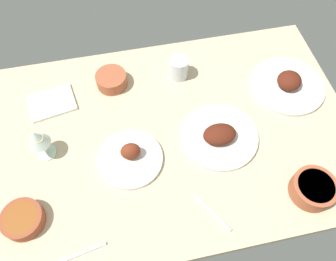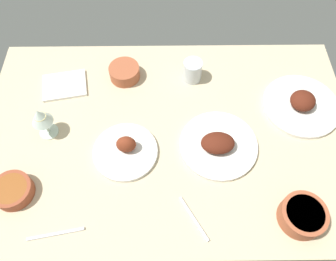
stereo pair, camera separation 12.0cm
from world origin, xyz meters
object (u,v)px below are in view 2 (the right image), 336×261
Objects in this scene: fork_loose at (194,219)px; plate_near_viewer at (218,144)px; bowl_soup at (13,190)px; folded_napkin at (65,85)px; bowl_cream at (124,72)px; wine_glass at (40,118)px; plate_far_side at (126,150)px; water_tumbler at (193,71)px; spoon_loose at (56,234)px; bowl_sauce at (303,215)px; plate_center_main at (301,104)px.

plate_near_viewer is at bearing -51.72° from fork_loose.
bowl_soup is 46.49cm from folded_napkin.
wine_glass is (26.90, 26.47, 6.97)cm from bowl_cream.
plate_far_side is 1.66× the size of wine_glass.
plate_far_side is 31.57cm from wine_glass.
folded_napkin is at bearing 4.23° from water_tumbler.
bowl_soup is 0.80× the size of fork_loose.
plate_far_side is 2.56× the size of water_tumbler.
wine_glass is at bearing -87.29° from spoon_loose.
plate_near_viewer is at bearing -47.59° from bowl_sauce.
plate_far_side is 1.30× the size of spoon_loose.
bowl_sauce is at bearing 174.22° from bowl_soup.
plate_far_side is at bearing 93.72° from bowl_cream.
plate_far_side is at bearing 163.28° from wine_glass.
folded_napkin is at bearing -48.76° from plate_far_side.
water_tumbler is at bearing -141.44° from bowl_soup.
fork_loose is (43.88, 43.59, -1.45)cm from plate_center_main.
bowl_soup is 0.94× the size of wine_glass.
bowl_sauce is at bearing -120.91° from fork_loose.
plate_center_main is 2.39× the size of bowl_cream.
plate_far_side is 1.41× the size of fork_loose.
plate_far_side is 62.36cm from bowl_sauce.
wine_glass reaches higher than folded_napkin.
plate_far_side is 33.71cm from fork_loose.
plate_near_viewer is at bearing 173.67° from wine_glass.
fork_loose is (-25.48, 59.66, -2.56)cm from bowl_cream.
plate_far_side is 39.40cm from bowl_soup.
water_tumbler is 58.85cm from fork_loose.
plate_far_side is 1.76× the size of bowl_soup.
plate_near_viewer reaches higher than bowl_sauce.
plate_near_viewer is 1.72× the size of fork_loose.
wine_glass is 0.81× the size of folded_napkin.
bowl_soup is (103.47, 34.20, 0.67)cm from plate_center_main.
bowl_sauce is (-24.07, 26.35, 1.46)cm from plate_near_viewer.
plate_far_side reaches higher than fork_loose.
bowl_soup is at bearing 77.86° from folded_napkin.
plate_center_main reaches higher than folded_napkin.
wine_glass is (62.44, -6.92, 8.04)cm from plate_near_viewer.
plate_near_viewer is 66.35cm from folded_napkin.
fork_loose is (-52.38, 33.19, -9.53)cm from wine_glass.
folded_napkin is (26.64, -30.39, -1.09)cm from plate_far_side.
bowl_sauce is 1.04× the size of wine_glass.
water_tumbler is 52.34cm from folded_napkin.
plate_far_side is at bearing 15.95° from plate_center_main.
plate_far_side reaches higher than spoon_loose.
spoon_loose is at bearing 139.09° from bowl_soup.
fork_loose is at bearing 113.13° from bowl_cream.
folded_napkin is at bearing -94.38° from spoon_loose.
bowl_cream is at bearing -124.17° from bowl_soup.
folded_napkin is (83.96, -54.90, -2.74)cm from bowl_sauce.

